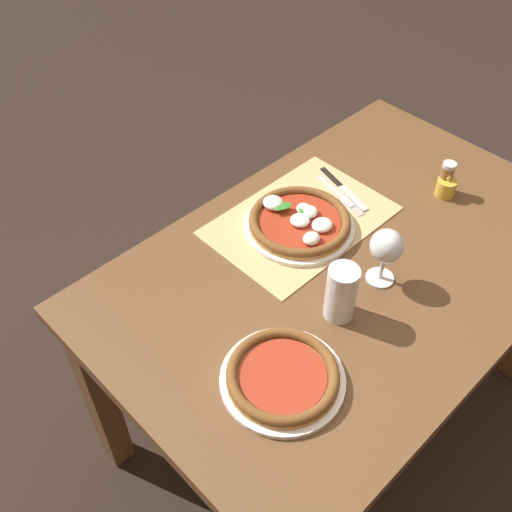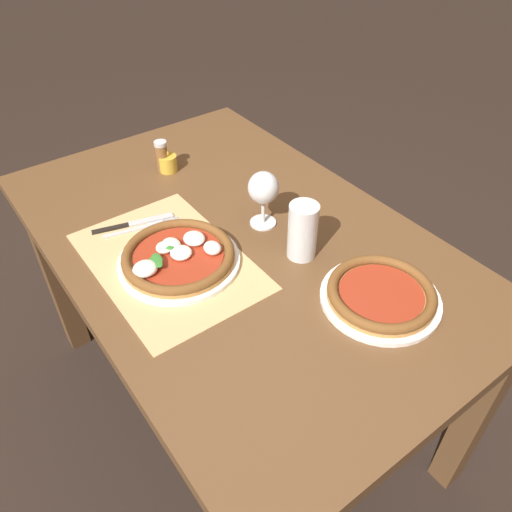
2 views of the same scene
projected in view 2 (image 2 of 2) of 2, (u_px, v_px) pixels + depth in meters
ground_plane at (240, 399)px, 1.77m from camera, size 24.00×24.00×0.00m
dining_table at (236, 267)px, 1.36m from camera, size 1.32×0.84×0.74m
paper_placemat at (168, 261)px, 1.21m from camera, size 0.48×0.33×0.00m
pizza_near at (178, 257)px, 1.19m from camera, size 0.29×0.29×0.05m
pizza_far at (381, 295)px, 1.10m from camera, size 0.27×0.27×0.04m
wine_glass at (265, 191)px, 1.26m from camera, size 0.08×0.08×0.16m
pint_glass at (303, 232)px, 1.19m from camera, size 0.07×0.07×0.15m
fork at (142, 228)px, 1.31m from camera, size 0.06×0.20×0.00m
knife at (133, 224)px, 1.32m from camera, size 0.07×0.21×0.01m
votive_candle at (168, 164)px, 1.52m from camera, size 0.06×0.06×0.07m
pepper_shaker at (162, 156)px, 1.50m from camera, size 0.04×0.04×0.10m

